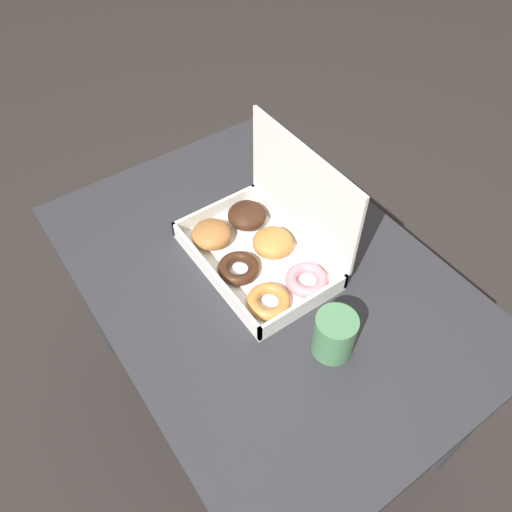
{
  "coord_description": "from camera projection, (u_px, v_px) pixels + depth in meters",
  "views": [
    {
      "loc": [
        0.58,
        -0.43,
        1.63
      ],
      "look_at": [
        -0.04,
        0.01,
        0.73
      ],
      "focal_mm": 35.0,
      "sensor_mm": 36.0,
      "label": 1
    }
  ],
  "objects": [
    {
      "name": "dining_table",
      "position": [
        263.0,
        300.0,
        1.25
      ],
      "size": [
        1.06,
        0.75,
        0.7
      ],
      "color": "#2D2D33",
      "rests_on": "ground_plane"
    },
    {
      "name": "coffee_mug",
      "position": [
        336.0,
        333.0,
        1.0
      ],
      "size": [
        0.09,
        0.09,
        0.11
      ],
      "color": "#4C8456",
      "rests_on": "dining_table"
    },
    {
      "name": "ground_plane",
      "position": [
        261.0,
        400.0,
        1.71
      ],
      "size": [
        8.0,
        8.0,
        0.0
      ],
      "primitive_type": "plane",
      "color": "#2D2826"
    },
    {
      "name": "donut_box",
      "position": [
        262.0,
        240.0,
        1.17
      ],
      "size": [
        0.37,
        0.25,
        0.28
      ],
      "color": "white",
      "rests_on": "dining_table"
    }
  ]
}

